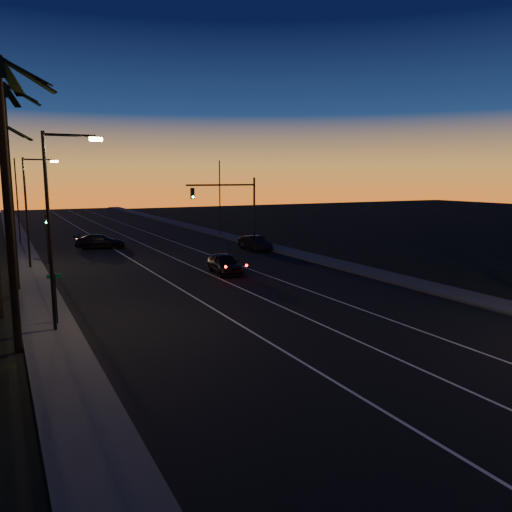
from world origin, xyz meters
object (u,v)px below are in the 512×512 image
signal_mast (232,201)px  lead_car (225,263)px  cross_car (100,241)px  right_car (255,243)px

signal_mast → lead_car: signal_mast is taller
signal_mast → cross_car: 13.87m
signal_mast → right_car: size_ratio=1.63×
lead_car → signal_mast: bearing=62.4°
lead_car → cross_car: lead_car is taller
signal_mast → lead_car: (-5.52, -10.57, -4.02)m
lead_car → right_car: bearing=52.1°
lead_car → cross_car: 18.54m
lead_car → right_car: 12.02m
right_car → cross_car: size_ratio=0.83×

